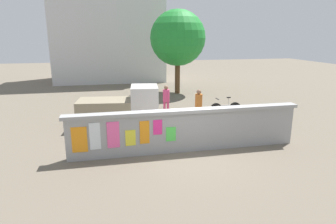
% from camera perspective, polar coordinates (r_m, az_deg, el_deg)
% --- Properties ---
extents(ground, '(60.00, 60.00, 0.00)m').
position_cam_1_polar(ground, '(18.30, -3.27, 1.82)').
color(ground, '#6B6051').
extents(poster_wall, '(8.49, 0.42, 1.55)m').
position_cam_1_polar(poster_wall, '(10.54, 3.56, -3.44)').
color(poster_wall, '#9A9A9A').
rests_on(poster_wall, ground).
extents(auto_rickshaw_truck, '(3.76, 1.94, 1.85)m').
position_cam_1_polar(auto_rickshaw_truck, '(13.54, -8.74, 0.98)').
color(auto_rickshaw_truck, black).
rests_on(auto_rickshaw_truck, ground).
extents(motorcycle, '(1.90, 0.56, 0.87)m').
position_cam_1_polar(motorcycle, '(12.93, 15.59, -2.07)').
color(motorcycle, black).
rests_on(motorcycle, ground).
extents(bicycle_near, '(1.71, 0.44, 0.95)m').
position_cam_1_polar(bicycle_near, '(15.67, 11.07, 0.74)').
color(bicycle_near, black).
rests_on(bicycle_near, ground).
extents(person_walking, '(0.46, 0.46, 1.62)m').
position_cam_1_polar(person_walking, '(13.90, 5.96, 1.79)').
color(person_walking, '#BF6626').
rests_on(person_walking, ground).
extents(person_bystander, '(0.36, 0.36, 1.62)m').
position_cam_1_polar(person_bystander, '(14.96, -0.36, 2.79)').
color(person_bystander, '#D83F72').
rests_on(person_bystander, ground).
extents(tree_roadside, '(3.85, 3.85, 5.81)m').
position_cam_1_polar(tree_roadside, '(20.94, 1.90, 14.15)').
color(tree_roadside, brown).
rests_on(tree_roadside, ground).
extents(building_background, '(9.85, 5.99, 9.09)m').
position_cam_1_polar(building_background, '(28.14, -11.50, 15.43)').
color(building_background, silver).
rests_on(building_background, ground).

